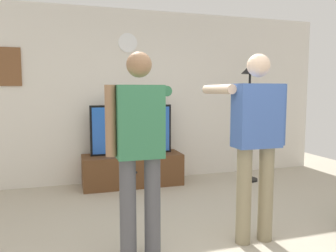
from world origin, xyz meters
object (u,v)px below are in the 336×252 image
object	(u,v)px
television	(132,130)
wall_clock	(128,43)
floor_lamp	(249,98)
person_standing_nearer_lamp	(139,144)
tv_stand	(133,170)
person_standing_nearer_couch	(256,136)

from	to	relation	value
television	wall_clock	world-z (taller)	wall_clock
floor_lamp	person_standing_nearer_lamp	bearing A→B (deg)	-138.65
television	floor_lamp	size ratio (longest dim) A/B	0.67
tv_stand	television	size ratio (longest dim) A/B	1.21
television	person_standing_nearer_lamp	size ratio (longest dim) A/B	0.71
tv_stand	wall_clock	bearing A→B (deg)	90.00
floor_lamp	person_standing_nearer_couch	distance (m)	2.24
floor_lamp	person_standing_nearer_lamp	xyz separation A→B (m)	(-2.19, -1.92, -0.33)
floor_lamp	tv_stand	bearing A→B (deg)	171.47
tv_stand	person_standing_nearer_lamp	size ratio (longest dim) A/B	0.85
person_standing_nearer_lamp	wall_clock	bearing A→B (deg)	81.78
television	wall_clock	bearing A→B (deg)	90.00
person_standing_nearer_couch	tv_stand	bearing A→B (deg)	108.60
person_standing_nearer_lamp	person_standing_nearer_couch	bearing A→B (deg)	-0.73
wall_clock	person_standing_nearer_lamp	xyz separation A→B (m)	(-0.36, -2.49, -1.19)
wall_clock	person_standing_nearer_couch	xyz separation A→B (m)	(0.74, -2.50, -1.17)
floor_lamp	person_standing_nearer_couch	world-z (taller)	floor_lamp
tv_stand	person_standing_nearer_couch	distance (m)	2.46
television	person_standing_nearer_lamp	xyz separation A→B (m)	(-0.36, -2.24, 0.14)
tv_stand	person_standing_nearer_lamp	bearing A→B (deg)	-99.29
tv_stand	television	bearing A→B (deg)	90.00
wall_clock	television	bearing A→B (deg)	-90.00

